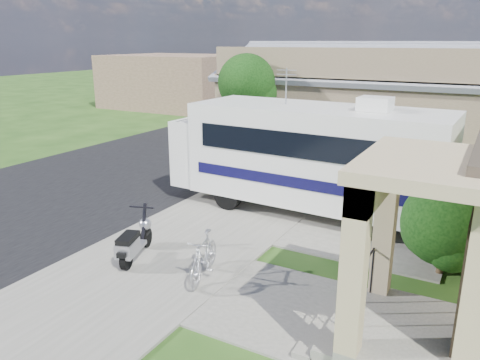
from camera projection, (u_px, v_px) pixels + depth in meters
The scene contains 18 objects.
ground at pixel (208, 261), 11.18m from camera, with size 120.00×120.00×0.00m, color #1B3D10.
street_slab at pixel (190, 147), 23.04m from camera, with size 9.00×80.00×0.02m, color black.
sidewalk_slab at pixel (315, 163), 20.01m from camera, with size 4.00×80.00×0.06m, color #636259.
driveway_slab at pixel (329, 213), 14.24m from camera, with size 7.00×6.00×0.05m, color #636259.
walk_slab at pixel (311, 315), 8.94m from camera, with size 4.00×3.00×0.05m, color #636259.
warehouse at pixel (366, 108), 22.31m from camera, with size 12.50×8.40×5.04m.
distant_bldg_far at pixel (177, 81), 36.94m from camera, with size 10.00×8.00×4.00m, color brown.
distant_bldg_near at pixel (266, 77), 46.18m from camera, with size 8.00×7.00×3.20m, color brown.
street_tree_a at pixel (249, 86), 19.55m from camera, with size 2.44×2.40×4.58m.
street_tree_b at pixel (328, 70), 27.89m from camera, with size 2.44×2.40×4.73m.
street_tree_c at pixel (366, 67), 35.51m from camera, with size 2.44×2.40×4.42m.
motorhome at pixel (307, 154), 13.94m from camera, with size 8.37×2.94×4.25m.
shrub at pixel (449, 219), 10.19m from camera, with size 2.10×2.00×2.57m.
scooter at pixel (134, 242), 10.99m from camera, with size 0.88×1.71×1.16m.
bicycle at pixel (204, 259), 10.15m from camera, with size 0.48×1.69×1.01m, color #A0A0A7.
pickup_truck at pixel (240, 125), 24.49m from camera, with size 2.63×5.70×1.58m, color silver.
van at pixel (294, 108), 30.83m from camera, with size 2.27×5.60×1.62m, color silver.
garden_hose at pixel (347, 296), 9.49m from camera, with size 0.38×0.38×0.17m, color #187016.
Camera 1 is at (5.61, -8.50, 5.06)m, focal length 35.00 mm.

